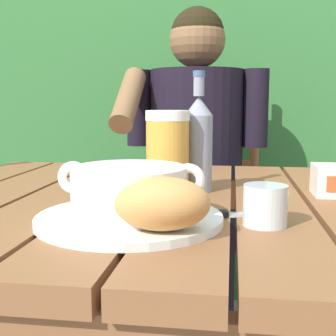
{
  "coord_description": "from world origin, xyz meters",
  "views": [
    {
      "loc": [
        0.06,
        -0.85,
        0.91
      ],
      "look_at": [
        -0.04,
        -0.1,
        0.8
      ],
      "focal_mm": 48.16,
      "sensor_mm": 36.0,
      "label": 1
    }
  ],
  "objects": [
    {
      "name": "soup_bowl",
      "position": [
        -0.09,
        -0.2,
        0.78
      ],
      "size": [
        0.22,
        0.17,
        0.08
      ],
      "color": "white",
      "rests_on": "serving_plate"
    },
    {
      "name": "table_knife",
      "position": [
        0.05,
        -0.14,
        0.73
      ],
      "size": [
        0.16,
        0.06,
        0.01
      ],
      "color": "silver",
      "rests_on": "dining_table"
    },
    {
      "name": "chair_near_diner",
      "position": [
        -0.06,
        0.88,
        0.49
      ],
      "size": [
        0.47,
        0.44,
        1.01
      ],
      "color": "brown",
      "rests_on": "ground_plane"
    },
    {
      "name": "dining_table",
      "position": [
        0.0,
        0.0,
        0.63
      ],
      "size": [
        1.2,
        0.88,
        0.73
      ],
      "color": "brown",
      "rests_on": "ground_plane"
    },
    {
      "name": "beer_glass",
      "position": [
        -0.06,
        0.02,
        0.81
      ],
      "size": [
        0.09,
        0.09,
        0.17
      ],
      "color": "gold",
      "rests_on": "dining_table"
    },
    {
      "name": "serving_plate",
      "position": [
        -0.09,
        -0.2,
        0.73
      ],
      "size": [
        0.28,
        0.28,
        0.01
      ],
      "color": "white",
      "rests_on": "dining_table"
    },
    {
      "name": "bread_roll",
      "position": [
        -0.03,
        -0.27,
        0.77
      ],
      "size": [
        0.14,
        0.12,
        0.07
      ],
      "color": "#D08D4B",
      "rests_on": "serving_plate"
    },
    {
      "name": "beer_bottle",
      "position": [
        -0.01,
        0.06,
        0.83
      ],
      "size": [
        0.06,
        0.06,
        0.24
      ],
      "color": "gray",
      "rests_on": "dining_table"
    },
    {
      "name": "hedge_backdrop",
      "position": [
        0.06,
        1.46,
        0.97
      ],
      "size": [
        3.52,
        0.82,
        2.32
      ],
      "color": "#326C34",
      "rests_on": "ground_plane"
    },
    {
      "name": "water_glass_small",
      "position": [
        0.11,
        -0.19,
        0.76
      ],
      "size": [
        0.07,
        0.07,
        0.06
      ],
      "color": "silver",
      "rests_on": "dining_table"
    },
    {
      "name": "person_eating",
      "position": [
        -0.06,
        0.68,
        0.72
      ],
      "size": [
        0.48,
        0.47,
        1.23
      ],
      "color": "black",
      "rests_on": "ground_plane"
    }
  ]
}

